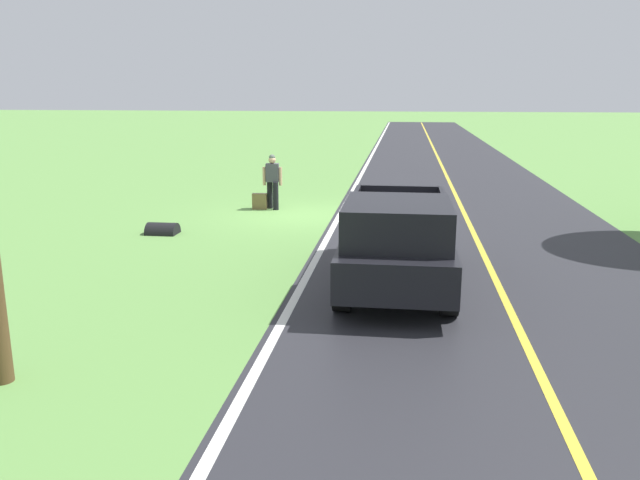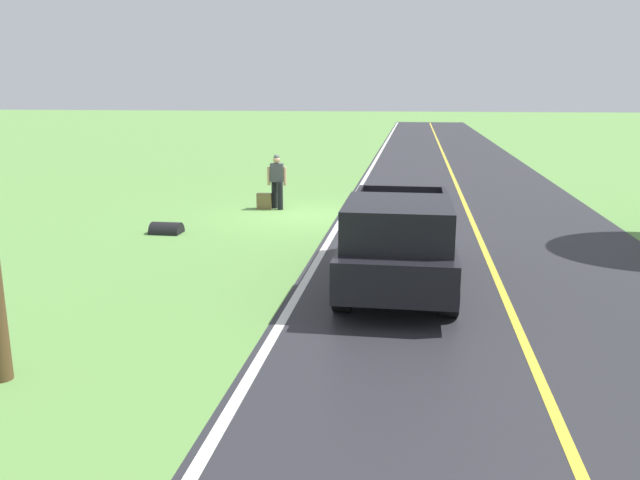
{
  "view_description": "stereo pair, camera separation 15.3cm",
  "coord_description": "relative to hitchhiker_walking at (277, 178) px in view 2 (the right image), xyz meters",
  "views": [
    {
      "loc": [
        -3.11,
        18.66,
        3.69
      ],
      "look_at": [
        -1.74,
        8.39,
        1.24
      ],
      "focal_mm": 35.47,
      "sensor_mm": 36.0,
      "label": 1
    },
    {
      "loc": [
        -3.27,
        18.64,
        3.69
      ],
      "look_at": [
        -1.74,
        8.39,
        1.24
      ],
      "focal_mm": 35.47,
      "sensor_mm": 36.0,
      "label": 2
    }
  ],
  "objects": [
    {
      "name": "lane_centre_line",
      "position": [
        -6.02,
        0.93,
        -0.98
      ],
      "size": [
        0.14,
        117.6,
        0.0
      ],
      "primitive_type": "cube",
      "color": "gold",
      "rests_on": "ground"
    },
    {
      "name": "ground_plane",
      "position": [
        -1.02,
        0.93,
        -0.98
      ],
      "size": [
        200.0,
        200.0,
        0.0
      ],
      "primitive_type": "plane",
      "color": "#609347"
    },
    {
      "name": "suitcase_carried",
      "position": [
        0.41,
        0.11,
        -0.73
      ],
      "size": [
        0.47,
        0.23,
        0.51
      ],
      "primitive_type": "cube",
      "rotation": [
        0.0,
        0.0,
        1.64
      ],
      "color": "brown",
      "rests_on": "ground"
    },
    {
      "name": "pickup_truck_passing",
      "position": [
        -4.05,
        7.86,
        -0.01
      ],
      "size": [
        2.11,
        5.4,
        1.82
      ],
      "color": "black",
      "rests_on": "ground"
    },
    {
      "name": "road_surface",
      "position": [
        -6.02,
        0.93,
        -0.98
      ],
      "size": [
        7.95,
        120.0,
        0.0
      ],
      "primitive_type": "cube",
      "color": "#28282D",
      "rests_on": "ground"
    },
    {
      "name": "hitchhiker_walking",
      "position": [
        0.0,
        0.0,
        0.0
      ],
      "size": [
        0.62,
        0.51,
        1.75
      ],
      "color": "black",
      "rests_on": "ground"
    },
    {
      "name": "lane_edge_line",
      "position": [
        -2.23,
        0.93,
        -0.98
      ],
      "size": [
        0.16,
        117.6,
        0.0
      ],
      "primitive_type": "cube",
      "color": "silver",
      "rests_on": "ground"
    },
    {
      "name": "drainage_culvert",
      "position": [
        2.17,
        3.95,
        -0.98
      ],
      "size": [
        0.8,
        0.6,
        0.6
      ],
      "primitive_type": "cylinder",
      "rotation": [
        0.0,
        1.57,
        0.0
      ],
      "color": "black",
      "rests_on": "ground"
    }
  ]
}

